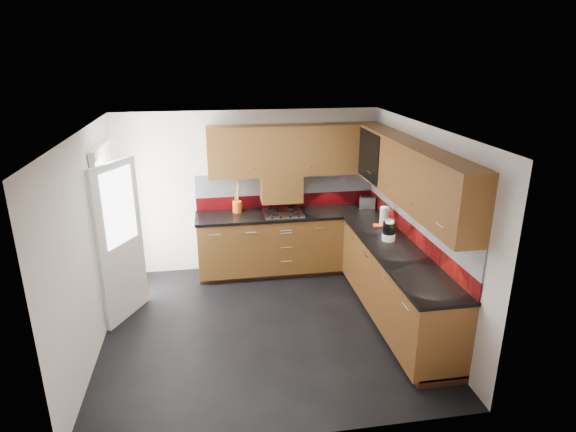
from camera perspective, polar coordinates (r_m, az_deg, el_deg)
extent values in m
cube|color=black|center=(6.05, -2.68, -13.03)|extent=(4.00, 3.80, 0.02)
cube|color=white|center=(5.17, -3.11, 10.70)|extent=(4.00, 3.80, 0.10)
cube|color=silver|center=(7.23, -4.57, 2.99)|extent=(4.00, 0.08, 2.64)
cube|color=silver|center=(3.86, 0.37, -12.23)|extent=(4.00, 0.08, 2.64)
cube|color=silver|center=(5.64, -22.89, -3.29)|extent=(0.08, 3.80, 2.64)
cube|color=silver|center=(6.01, 15.82, -1.11)|extent=(0.08, 3.80, 2.64)
cube|color=#573813|center=(7.22, 0.18, -3.09)|extent=(2.70, 0.60, 0.95)
cube|color=brown|center=(6.08, 12.65, -8.05)|extent=(0.60, 2.60, 0.95)
cube|color=#3A1C10|center=(7.41, 0.14, -6.04)|extent=(2.70, 0.54, 0.10)
cube|color=#3A1C10|center=(6.30, 12.63, -11.46)|extent=(0.54, 2.60, 0.10)
cube|color=black|center=(7.05, 0.12, 0.23)|extent=(2.72, 0.62, 0.04)
cube|color=black|center=(5.88, 12.95, -4.28)|extent=(0.62, 2.60, 0.04)
cube|color=maroon|center=(7.29, -0.19, 1.87)|extent=(2.70, 0.02, 0.20)
cube|color=silver|center=(7.22, -0.19, 3.92)|extent=(2.70, 0.02, 0.34)
cube|color=maroon|center=(6.22, 14.49, -1.89)|extent=(0.02, 3.20, 0.20)
cube|color=silver|center=(6.13, 14.70, 0.47)|extent=(0.02, 3.20, 0.34)
cube|color=#573813|center=(6.96, 0.83, 7.84)|extent=(2.50, 0.33, 0.72)
cube|color=brown|center=(5.78, 14.39, 4.85)|extent=(0.33, 2.87, 0.72)
cube|color=silver|center=(6.81, -0.17, 5.78)|extent=(1.80, 0.01, 0.16)
cube|color=silver|center=(5.73, 12.73, 2.70)|extent=(0.01, 2.00, 0.16)
cube|color=#573813|center=(7.06, -0.80, 3.33)|extent=(0.60, 0.33, 0.40)
cube|color=black|center=(6.65, 9.51, 7.04)|extent=(0.01, 0.80, 0.66)
cube|color=#FFD18C|center=(6.76, 12.01, 7.07)|extent=(0.01, 0.76, 0.64)
cube|color=black|center=(6.71, 10.93, 7.23)|extent=(0.29, 0.76, 0.01)
cylinder|color=black|center=(6.46, 11.74, 7.62)|extent=(0.07, 0.07, 0.16)
cylinder|color=black|center=(6.59, 11.28, 7.89)|extent=(0.07, 0.07, 0.16)
cylinder|color=white|center=(6.73, 10.84, 8.15)|extent=(0.07, 0.07, 0.16)
cylinder|color=black|center=(6.87, 10.42, 8.39)|extent=(0.07, 0.07, 0.16)
cube|color=white|center=(6.50, -20.32, -1.74)|extent=(0.06, 0.95, 2.04)
cube|color=white|center=(6.16, -19.21, -2.98)|extent=(0.42, 0.73, 1.98)
cube|color=white|center=(6.00, -19.39, 1.01)|extent=(0.28, 0.50, 0.90)
cube|color=silver|center=(7.02, -0.59, 0.39)|extent=(0.57, 0.49, 0.02)
torus|color=black|center=(6.88, -1.65, 0.22)|extent=(0.13, 0.13, 0.02)
torus|color=black|center=(6.92, 0.76, 0.34)|extent=(0.13, 0.13, 0.02)
torus|color=black|center=(7.10, -1.91, 0.82)|extent=(0.13, 0.13, 0.02)
torus|color=black|center=(7.14, 0.43, 0.95)|extent=(0.13, 0.13, 0.02)
cube|color=black|center=(6.79, -0.29, -0.16)|extent=(0.43, 0.04, 0.02)
cylinder|color=#C65512|center=(7.08, -6.05, 1.10)|extent=(0.13, 0.13, 0.17)
cylinder|color=brown|center=(7.04, -6.05, 2.75)|extent=(0.06, 0.03, 0.33)
cylinder|color=brown|center=(7.04, -5.98, 2.66)|extent=(0.05, 0.05, 0.31)
cylinder|color=brown|center=(7.04, -6.12, 2.84)|extent=(0.07, 0.02, 0.36)
cylinder|color=brown|center=(7.04, -5.93, 2.55)|extent=(0.03, 0.06, 0.29)
cylinder|color=brown|center=(7.04, -6.22, 2.70)|extent=(0.05, 0.04, 0.32)
cube|color=silver|center=(7.35, 9.40, 1.60)|extent=(0.27, 0.22, 0.16)
cube|color=black|center=(7.33, 9.43, 2.25)|extent=(0.18, 0.08, 0.01)
cube|color=black|center=(7.36, 9.34, 2.33)|extent=(0.18, 0.08, 0.01)
cylinder|color=white|center=(6.15, 11.82, -2.43)|extent=(0.16, 0.16, 0.09)
cylinder|color=black|center=(6.11, 11.90, -1.40)|extent=(0.16, 0.16, 0.15)
cylinder|color=white|center=(6.08, 11.96, -0.59)|extent=(0.11, 0.11, 0.04)
cylinder|color=white|center=(6.62, 11.35, -0.07)|extent=(0.13, 0.13, 0.26)
cube|color=#E65319|center=(6.63, 10.67, -1.11)|extent=(0.15, 0.14, 0.01)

